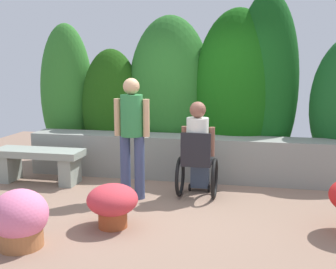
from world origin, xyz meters
TOP-DOWN VIEW (x-y plane):
  - ground_plane at (0.00, 0.00)m, footprint 10.25×10.25m
  - stone_retaining_wall at (0.00, 1.45)m, footprint 5.16×0.54m
  - hedge_backdrop at (0.35, 2.10)m, footprint 6.25×1.20m
  - stone_bench at (-2.19, 0.72)m, footprint 1.39×0.47m
  - person_in_wheelchair at (0.31, 0.56)m, footprint 0.53×0.66m
  - person_standing_companion at (-0.55, 0.29)m, footprint 0.49×0.30m
  - flower_pot_purple_near at (-1.21, -1.43)m, footprint 0.57×0.57m
  - flower_pot_terracotta_by_wall at (-0.47, -0.75)m, footprint 0.58×0.58m

SIDE VIEW (x-z plane):
  - ground_plane at x=0.00m, z-range 0.00..0.00m
  - flower_pot_terracotta_by_wall at x=-0.47m, z-range 0.04..0.53m
  - flower_pot_purple_near at x=-1.21m, z-range -0.01..0.59m
  - stone_bench at x=-2.19m, z-range 0.08..0.60m
  - stone_retaining_wall at x=0.00m, z-range 0.00..0.69m
  - person_in_wheelchair at x=0.31m, z-range -0.04..1.29m
  - person_standing_companion at x=-0.55m, z-range 0.13..1.77m
  - hedge_backdrop at x=0.35m, z-range -0.20..2.78m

